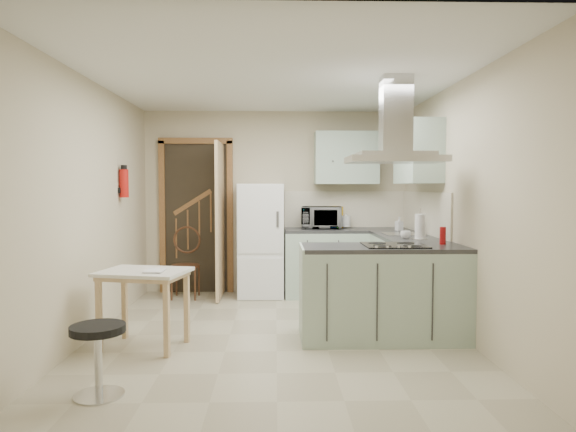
{
  "coord_description": "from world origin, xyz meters",
  "views": [
    {
      "loc": [
        -0.01,
        -5.02,
        1.46
      ],
      "look_at": [
        0.13,
        0.45,
        1.15
      ],
      "focal_mm": 32.0,
      "sensor_mm": 36.0,
      "label": 1
    }
  ],
  "objects_px": {
    "drop_leaf_table": "(144,309)",
    "fridge": "(261,240)",
    "extractor_hood": "(395,159)",
    "stool": "(98,360)",
    "bentwood_chair": "(185,266)",
    "microwave": "(322,218)",
    "peninsula": "(383,292)"
  },
  "relations": [
    {
      "from": "extractor_hood",
      "to": "drop_leaf_table",
      "type": "relative_size",
      "value": 1.19
    },
    {
      "from": "peninsula",
      "to": "microwave",
      "type": "relative_size",
      "value": 2.92
    },
    {
      "from": "peninsula",
      "to": "bentwood_chair",
      "type": "distance_m",
      "value": 2.9
    },
    {
      "from": "stool",
      "to": "drop_leaf_table",
      "type": "bearing_deg",
      "value": 87.68
    },
    {
      "from": "peninsula",
      "to": "stool",
      "type": "height_order",
      "value": "peninsula"
    },
    {
      "from": "drop_leaf_table",
      "to": "microwave",
      "type": "xyz_separation_m",
      "value": [
        1.82,
        2.26,
        0.69
      ]
    },
    {
      "from": "fridge",
      "to": "bentwood_chair",
      "type": "bearing_deg",
      "value": -173.49
    },
    {
      "from": "peninsula",
      "to": "extractor_hood",
      "type": "bearing_deg",
      "value": 0.0
    },
    {
      "from": "stool",
      "to": "microwave",
      "type": "distance_m",
      "value": 3.91
    },
    {
      "from": "extractor_hood",
      "to": "stool",
      "type": "xyz_separation_m",
      "value": [
        -2.37,
        -1.3,
        -1.47
      ]
    },
    {
      "from": "stool",
      "to": "extractor_hood",
      "type": "bearing_deg",
      "value": 28.67
    },
    {
      "from": "microwave",
      "to": "peninsula",
      "type": "bearing_deg",
      "value": -72.34
    },
    {
      "from": "bentwood_chair",
      "to": "extractor_hood",
      "type": "bearing_deg",
      "value": -37.56
    },
    {
      "from": "fridge",
      "to": "drop_leaf_table",
      "type": "distance_m",
      "value": 2.44
    },
    {
      "from": "bentwood_chair",
      "to": "drop_leaf_table",
      "type": "bearing_deg",
      "value": -89.0
    },
    {
      "from": "drop_leaf_table",
      "to": "stool",
      "type": "bearing_deg",
      "value": -79.79
    },
    {
      "from": "peninsula",
      "to": "fridge",
      "type": "bearing_deg",
      "value": 121.74
    },
    {
      "from": "drop_leaf_table",
      "to": "peninsula",
      "type": "bearing_deg",
      "value": 17.85
    },
    {
      "from": "bentwood_chair",
      "to": "microwave",
      "type": "xyz_separation_m",
      "value": [
        1.81,
        0.18,
        0.62
      ]
    },
    {
      "from": "fridge",
      "to": "microwave",
      "type": "height_order",
      "value": "fridge"
    },
    {
      "from": "microwave",
      "to": "stool",
      "type": "bearing_deg",
      "value": -112.74
    },
    {
      "from": "peninsula",
      "to": "bentwood_chair",
      "type": "relative_size",
      "value": 1.83
    },
    {
      "from": "fridge",
      "to": "drop_leaf_table",
      "type": "relative_size",
      "value": 1.99
    },
    {
      "from": "extractor_hood",
      "to": "drop_leaf_table",
      "type": "height_order",
      "value": "extractor_hood"
    },
    {
      "from": "extractor_hood",
      "to": "stool",
      "type": "bearing_deg",
      "value": -151.33
    },
    {
      "from": "stool",
      "to": "peninsula",
      "type": "bearing_deg",
      "value": 29.72
    },
    {
      "from": "stool",
      "to": "microwave",
      "type": "height_order",
      "value": "microwave"
    },
    {
      "from": "drop_leaf_table",
      "to": "fridge",
      "type": "bearing_deg",
      "value": 77.91
    },
    {
      "from": "drop_leaf_table",
      "to": "stool",
      "type": "relative_size",
      "value": 1.49
    },
    {
      "from": "fridge",
      "to": "peninsula",
      "type": "bearing_deg",
      "value": -58.26
    },
    {
      "from": "peninsula",
      "to": "microwave",
      "type": "xyz_separation_m",
      "value": [
        -0.41,
        2.05,
        0.6
      ]
    },
    {
      "from": "peninsula",
      "to": "stool",
      "type": "bearing_deg",
      "value": -150.28
    }
  ]
}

